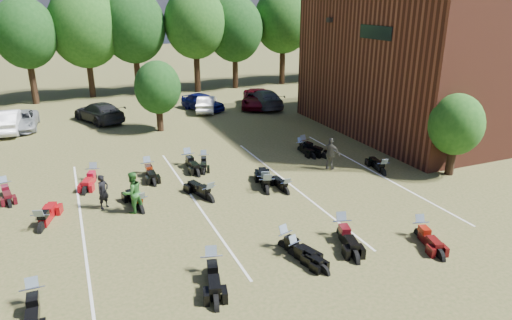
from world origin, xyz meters
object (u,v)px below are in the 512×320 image
motorcycle_7 (42,230)px  motorcycle_14 (6,194)px  person_black (103,192)px  motorcycle_3 (294,256)px  car_4 (203,102)px  person_green (133,192)px  person_grey (331,154)px

motorcycle_7 → motorcycle_14: bearing=-53.3°
person_black → motorcycle_3: 9.20m
motorcycle_3 → motorcycle_14: 14.59m
car_4 → person_green: bearing=-138.8°
motorcycle_3 → motorcycle_14: motorcycle_14 is taller
person_black → car_4: bearing=23.0°
car_4 → person_green: size_ratio=2.25×
person_grey → motorcycle_7: size_ratio=0.74×
person_green → motorcycle_3: bearing=104.9°
person_green → person_grey: size_ratio=1.04×
person_grey → motorcycle_3: bearing=102.9°
person_black → motorcycle_7: person_black is taller
motorcycle_7 → motorcycle_14: 4.92m
motorcycle_3 → motorcycle_14: (-10.25, 10.38, 0.00)m
car_4 → person_black: 19.07m
car_4 → motorcycle_3: 23.76m
motorcycle_7 → motorcycle_14: motorcycle_7 is taller
person_green → motorcycle_3: size_ratio=0.94×
person_black → motorcycle_7: (-2.58, -1.19, -0.79)m
motorcycle_7 → motorcycle_3: bearing=162.7°
car_4 → motorcycle_14: bearing=-159.7°
motorcycle_3 → person_black: bearing=113.3°
motorcycle_14 → motorcycle_7: bearing=-80.7°
car_4 → motorcycle_3: (-3.52, -23.48, -0.72)m
person_grey → car_4: bearing=-29.2°
person_grey → motorcycle_14: person_grey is taller
motorcycle_7 → person_grey: bearing=-157.7°
car_4 → person_green: (-8.35, -17.49, 0.22)m
person_green → motorcycle_14: bearing=-62.9°
person_black → motorcycle_7: size_ratio=0.65×
person_green → motorcycle_14: 7.04m
person_black → motorcycle_14: person_black is taller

